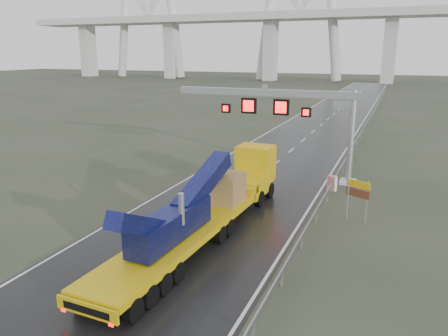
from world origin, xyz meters
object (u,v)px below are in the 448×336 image
at_px(heavy_haul_truck, 215,200).
at_px(striped_barrier, 332,183).
at_px(sign_gantry, 290,109).
at_px(exit_sign_pair, 358,193).

distance_m(heavy_haul_truck, striped_barrier, 11.04).
bearing_deg(striped_barrier, sign_gantry, 174.60).
bearing_deg(heavy_haul_truck, sign_gantry, 85.99).
distance_m(sign_gantry, exit_sign_pair, 10.71).
bearing_deg(heavy_haul_truck, exit_sign_pair, 30.32).
xyz_separation_m(sign_gantry, heavy_haul_truck, (-1.36, -11.86, -3.93)).
relative_size(heavy_haul_truck, exit_sign_pair, 7.12).
bearing_deg(sign_gantry, exit_sign_pair, -51.91).
relative_size(sign_gantry, striped_barrier, 13.27).
relative_size(sign_gantry, exit_sign_pair, 5.71).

